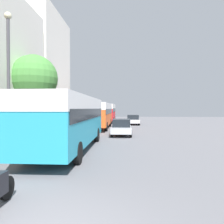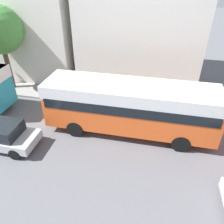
# 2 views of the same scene
# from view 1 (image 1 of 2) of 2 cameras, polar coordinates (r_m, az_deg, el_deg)

# --- Properties ---
(building_far_terrace) EXTENTS (6.29, 9.31, 13.67)m
(building_far_terrace) POSITION_cam_1_polar(r_m,az_deg,el_deg) (28.38, -19.55, 9.78)
(building_far_terrace) COLOR silver
(building_far_terrace) RESTS_ON ground_plane
(bus_lead) EXTENTS (2.54, 10.55, 3.14)m
(bus_lead) POSITION_cam_1_polar(r_m,az_deg,el_deg) (13.10, -10.75, -0.91)
(bus_lead) COLOR teal
(bus_lead) RESTS_ON ground_plane
(bus_following) EXTENTS (2.59, 9.70, 3.08)m
(bus_following) POSITION_cam_1_polar(r_m,az_deg,el_deg) (26.39, -3.46, -0.03)
(bus_following) COLOR #EA5B23
(bus_following) RESTS_ON ground_plane
(bus_third_in_line) EXTENTS (2.62, 9.25, 3.17)m
(bus_third_in_line) POSITION_cam_1_polar(r_m,az_deg,el_deg) (38.04, -1.36, 0.35)
(bus_third_in_line) COLOR red
(bus_third_in_line) RESTS_ON ground_plane
(car_crossing) EXTENTS (1.83, 3.83, 1.48)m
(car_crossing) POSITION_cam_1_polar(r_m,az_deg,el_deg) (19.70, 2.47, -3.96)
(car_crossing) COLOR #B7B7BC
(car_crossing) RESTS_ON ground_plane
(car_far_curb) EXTENTS (1.95, 3.96, 1.47)m
(car_far_curb) POSITION_cam_1_polar(r_m,az_deg,el_deg) (32.78, 5.48, -1.99)
(car_far_curb) COLOR #B7B7BC
(car_far_curb) RESTS_ON ground_plane
(pedestrian_near_curb) EXTENTS (0.36, 0.36, 1.79)m
(pedestrian_near_curb) POSITION_cam_1_polar(r_m,az_deg,el_deg) (43.17, -4.88, -0.88)
(pedestrian_near_curb) COLOR #232838
(pedestrian_near_curb) RESTS_ON sidewalk
(pedestrian_walking_away) EXTENTS (0.42, 0.42, 1.85)m
(pedestrian_walking_away) POSITION_cam_1_polar(r_m,az_deg,el_deg) (24.42, -12.27, -2.26)
(pedestrian_walking_away) COLOR #232838
(pedestrian_walking_away) RESTS_ON sidewalk
(street_tree) EXTENTS (3.47, 3.47, 6.30)m
(street_tree) POSITION_cam_1_polar(r_m,az_deg,el_deg) (17.49, -19.67, 8.21)
(street_tree) COLOR brown
(street_tree) RESTS_ON sidewalk
(lamp_post) EXTENTS (0.36, 0.36, 7.20)m
(lamp_post) POSITION_cam_1_polar(r_m,az_deg,el_deg) (12.47, -25.45, 9.52)
(lamp_post) COLOR #47474C
(lamp_post) RESTS_ON sidewalk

